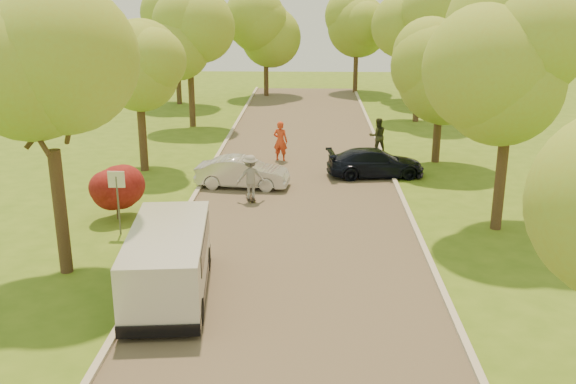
# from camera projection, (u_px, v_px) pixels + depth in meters

# --- Properties ---
(ground) EXTENTS (100.00, 100.00, 0.00)m
(ground) POSITION_uv_depth(u_px,v_px,m) (291.00, 290.00, 17.28)
(ground) COLOR #426818
(ground) RESTS_ON ground
(road) EXTENTS (8.00, 60.00, 0.01)m
(road) POSITION_uv_depth(u_px,v_px,m) (298.00, 199.00, 24.91)
(road) COLOR #4C4438
(road) RESTS_ON ground
(curb_left) EXTENTS (0.18, 60.00, 0.12)m
(curb_left) POSITION_uv_depth(u_px,v_px,m) (194.00, 197.00, 25.03)
(curb_left) COLOR #B2AD9E
(curb_left) RESTS_ON ground
(curb_right) EXTENTS (0.18, 60.00, 0.12)m
(curb_right) POSITION_uv_depth(u_px,v_px,m) (402.00, 199.00, 24.75)
(curb_right) COLOR #B2AD9E
(curb_right) RESTS_ON ground
(street_sign) EXTENTS (0.55, 0.06, 2.17)m
(street_sign) POSITION_uv_depth(u_px,v_px,m) (117.00, 189.00, 20.83)
(street_sign) COLOR #59595E
(street_sign) RESTS_ON ground
(red_shrub) EXTENTS (1.70, 1.70, 1.95)m
(red_shrub) POSITION_uv_depth(u_px,v_px,m) (116.00, 189.00, 22.41)
(red_shrub) COLOR #382619
(red_shrub) RESTS_ON ground
(tree_l_mida) EXTENTS (4.71, 4.60, 7.39)m
(tree_l_mida) POSITION_uv_depth(u_px,v_px,m) (55.00, 92.00, 16.91)
(tree_l_mida) COLOR #382619
(tree_l_mida) RESTS_ON ground
(tree_l_midb) EXTENTS (4.30, 4.20, 6.62)m
(tree_l_midb) POSITION_uv_depth(u_px,v_px,m) (142.00, 68.00, 27.60)
(tree_l_midb) COLOR #382619
(tree_l_midb) RESTS_ON ground
(tree_l_far) EXTENTS (4.92, 4.80, 7.79)m
(tree_l_far) POSITION_uv_depth(u_px,v_px,m) (192.00, 33.00, 36.86)
(tree_l_far) COLOR #382619
(tree_l_far) RESTS_ON ground
(tree_r_mida) EXTENTS (5.13, 5.00, 7.95)m
(tree_r_mida) POSITION_uv_depth(u_px,v_px,m) (519.00, 64.00, 20.16)
(tree_r_mida) COLOR #382619
(tree_r_mida) RESTS_ON ground
(tree_r_midb) EXTENTS (4.51, 4.40, 7.01)m
(tree_r_midb) POSITION_uv_depth(u_px,v_px,m) (447.00, 57.00, 28.96)
(tree_r_midb) COLOR #382619
(tree_r_midb) RESTS_ON ground
(tree_r_far) EXTENTS (5.33, 5.20, 8.34)m
(tree_r_far) POSITION_uv_depth(u_px,v_px,m) (425.00, 25.00, 38.19)
(tree_r_far) COLOR #382619
(tree_r_far) RESTS_ON ground
(tree_bg_a) EXTENTS (5.12, 5.00, 7.72)m
(tree_bg_a) POSITION_uv_depth(u_px,v_px,m) (179.00, 28.00, 44.62)
(tree_bg_a) COLOR #382619
(tree_bg_a) RESTS_ON ground
(tree_bg_b) EXTENTS (5.12, 5.00, 7.95)m
(tree_bg_b) POSITION_uv_depth(u_px,v_px,m) (420.00, 24.00, 45.88)
(tree_bg_b) COLOR #382619
(tree_bg_b) RESTS_ON ground
(tree_bg_c) EXTENTS (4.92, 4.80, 7.33)m
(tree_bg_c) POSITION_uv_depth(u_px,v_px,m) (268.00, 29.00, 48.32)
(tree_bg_c) COLOR #382619
(tree_bg_c) RESTS_ON ground
(tree_bg_d) EXTENTS (5.12, 5.00, 7.72)m
(tree_bg_d) POSITION_uv_depth(u_px,v_px,m) (360.00, 24.00, 49.90)
(tree_bg_d) COLOR #382619
(tree_bg_d) RESTS_ON ground
(minivan) EXTENTS (2.42, 5.09, 1.83)m
(minivan) POSITION_uv_depth(u_px,v_px,m) (169.00, 261.00, 16.75)
(minivan) COLOR silver
(minivan) RESTS_ON ground
(silver_sedan) EXTENTS (3.91, 1.72, 1.25)m
(silver_sedan) POSITION_uv_depth(u_px,v_px,m) (243.00, 172.00, 26.28)
(silver_sedan) COLOR silver
(silver_sedan) RESTS_ON ground
(dark_sedan) EXTENTS (4.38, 2.18, 1.22)m
(dark_sedan) POSITION_uv_depth(u_px,v_px,m) (375.00, 163.00, 27.82)
(dark_sedan) COLOR black
(dark_sedan) RESTS_ON ground
(longboard) EXTENTS (0.48, 0.90, 0.10)m
(longboard) POSITION_uv_depth(u_px,v_px,m) (251.00, 198.00, 24.72)
(longboard) COLOR black
(longboard) RESTS_ON ground
(skateboarder) EXTENTS (1.23, 0.92, 1.69)m
(skateboarder) POSITION_uv_depth(u_px,v_px,m) (250.00, 177.00, 24.46)
(skateboarder) COLOR gray
(skateboarder) RESTS_ON longboard
(person_striped) EXTENTS (0.79, 0.62, 1.91)m
(person_striped) POSITION_uv_depth(u_px,v_px,m) (280.00, 141.00, 30.34)
(person_striped) COLOR red
(person_striped) RESTS_ON ground
(person_olive) EXTENTS (0.98, 0.82, 1.78)m
(person_olive) POSITION_uv_depth(u_px,v_px,m) (378.00, 136.00, 31.75)
(person_olive) COLOR #2A2E1B
(person_olive) RESTS_ON ground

